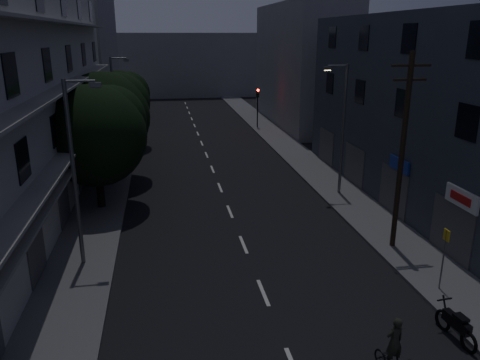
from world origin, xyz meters
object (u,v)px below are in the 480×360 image
object	(u,v)px
utility_pole	(402,150)
bus_stop_sign	(445,249)
motorcycle	(456,326)
cyclist	(393,357)

from	to	relation	value
utility_pole	bus_stop_sign	bearing A→B (deg)	-90.55
motorcycle	cyclist	size ratio (longest dim) A/B	1.01
bus_stop_sign	cyclist	world-z (taller)	bus_stop_sign
utility_pole	bus_stop_sign	distance (m)	5.00
bus_stop_sign	motorcycle	size ratio (longest dim) A/B	1.25
utility_pole	cyclist	bearing A→B (deg)	-117.14
bus_stop_sign	cyclist	distance (m)	6.02
bus_stop_sign	cyclist	xyz separation A→B (m)	(-4.16, -4.17, -1.21)
utility_pole	cyclist	size ratio (longest dim) A/B	4.48
bus_stop_sign	motorcycle	xyz separation A→B (m)	(-1.21, -2.88, -1.38)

